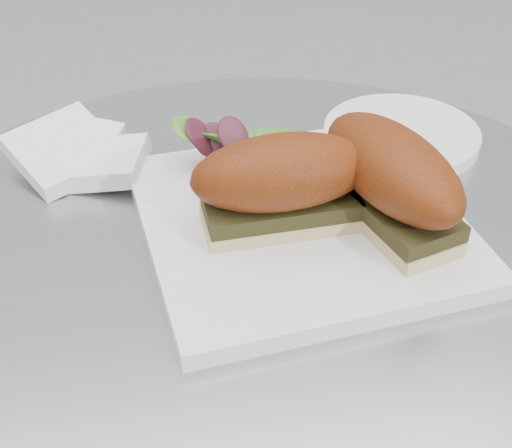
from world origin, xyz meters
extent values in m
cylinder|color=#AEB2B5|center=(0.00, 0.00, 0.72)|extent=(0.70, 0.70, 0.02)
cube|color=white|center=(0.04, 0.05, 0.74)|extent=(0.29, 0.29, 0.02)
cube|color=tan|center=(0.02, 0.04, 0.75)|extent=(0.13, 0.06, 0.01)
cube|color=black|center=(0.02, 0.04, 0.77)|extent=(0.13, 0.06, 0.01)
ellipsoid|color=#6B260A|center=(0.02, 0.04, 0.80)|extent=(0.15, 0.07, 0.06)
cube|color=tan|center=(0.11, 0.03, 0.75)|extent=(0.09, 0.15, 0.01)
cube|color=black|center=(0.11, 0.03, 0.77)|extent=(0.09, 0.14, 0.01)
ellipsoid|color=#6B260A|center=(0.11, 0.03, 0.80)|extent=(0.11, 0.17, 0.06)
cylinder|color=white|center=(0.17, 0.18, 0.74)|extent=(0.16, 0.16, 0.01)
camera|label=1|loc=(-0.08, -0.42, 1.10)|focal=50.00mm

